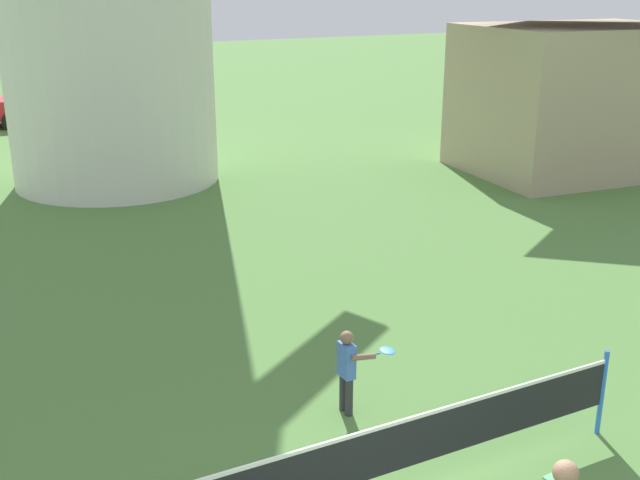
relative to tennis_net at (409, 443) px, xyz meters
The scene contains 3 objects.
tennis_net is the anchor object (origin of this frame).
player_far 1.83m from the tennis_net, 80.59° to the left, with size 0.69×0.45×1.13m.
chapel 16.34m from the tennis_net, 39.90° to the left, with size 6.69×5.17×7.60m.
Camera 1 is at (-3.49, -4.11, 5.25)m, focal length 43.73 mm.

